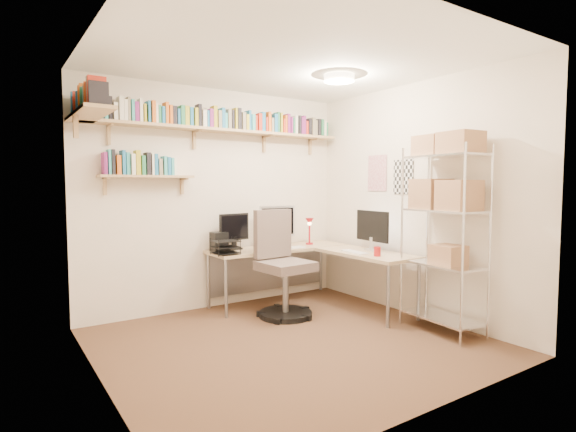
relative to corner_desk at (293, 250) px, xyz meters
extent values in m
plane|color=#49331F|center=(-0.69, -0.99, -0.66)|extent=(3.20, 3.20, 0.00)
cube|color=beige|center=(-0.69, 0.51, 0.59)|extent=(3.20, 0.04, 2.50)
cube|color=beige|center=(-2.29, -0.99, 0.59)|extent=(0.04, 3.00, 2.50)
cube|color=beige|center=(0.91, -0.99, 0.59)|extent=(0.04, 3.00, 2.50)
cube|color=beige|center=(-0.69, -2.49, 0.59)|extent=(3.20, 0.04, 2.50)
cube|color=white|center=(-0.69, -0.99, 1.84)|extent=(3.20, 3.00, 0.04)
cube|color=silver|center=(0.90, -0.44, 0.89)|extent=(0.01, 0.30, 0.42)
cube|color=silver|center=(0.90, -0.84, 0.84)|extent=(0.01, 0.28, 0.38)
cylinder|color=#FFEAC6|center=(0.01, -0.79, 1.80)|extent=(0.30, 0.30, 0.06)
cube|color=tan|center=(-0.69, 0.38, 1.36)|extent=(3.05, 0.25, 0.03)
cube|color=tan|center=(-2.17, -0.04, 1.36)|extent=(0.25, 1.00, 0.03)
cube|color=tan|center=(-1.54, 0.41, 0.84)|extent=(0.95, 0.20, 0.02)
cube|color=tan|center=(-1.89, 0.45, 1.29)|extent=(0.03, 0.20, 0.20)
cube|color=tan|center=(-0.99, 0.45, 1.29)|extent=(0.03, 0.20, 0.20)
cube|color=tan|center=(-0.09, 0.45, 1.29)|extent=(0.03, 0.20, 0.20)
cube|color=tan|center=(0.61, 0.45, 1.29)|extent=(0.03, 0.20, 0.20)
cube|color=teal|center=(-2.15, 0.38, 1.47)|extent=(0.04, 0.13, 0.20)
cube|color=#28784B|center=(-2.10, 0.38, 1.47)|extent=(0.04, 0.13, 0.18)
cube|color=gold|center=(-2.06, 0.38, 1.46)|extent=(0.04, 0.13, 0.18)
cube|color=#D76019|center=(-2.02, 0.38, 1.47)|extent=(0.02, 0.14, 0.20)
cube|color=#1F6CA2|center=(-1.99, 0.38, 1.46)|extent=(0.03, 0.11, 0.18)
cube|color=teal|center=(-1.94, 0.38, 1.47)|extent=(0.03, 0.13, 0.19)
cube|color=black|center=(-1.90, 0.38, 1.49)|extent=(0.03, 0.12, 0.23)
cube|color=silver|center=(-1.86, 0.38, 1.46)|extent=(0.04, 0.15, 0.17)
cube|color=silver|center=(-1.80, 0.38, 1.49)|extent=(0.04, 0.15, 0.24)
cube|color=silver|center=(-1.76, 0.38, 1.48)|extent=(0.03, 0.15, 0.21)
cube|color=gray|center=(-1.73, 0.38, 1.49)|extent=(0.02, 0.14, 0.24)
cube|color=teal|center=(-1.69, 0.38, 1.49)|extent=(0.03, 0.12, 0.22)
cube|color=#7C216A|center=(-1.65, 0.38, 1.48)|extent=(0.04, 0.11, 0.20)
cube|color=silver|center=(-1.61, 0.38, 1.50)|extent=(0.03, 0.12, 0.24)
cube|color=gold|center=(-1.57, 0.38, 1.47)|extent=(0.02, 0.12, 0.19)
cube|color=#1F6CA2|center=(-1.53, 0.38, 1.49)|extent=(0.02, 0.14, 0.22)
cube|color=#D76019|center=(-1.49, 0.38, 1.49)|extent=(0.04, 0.15, 0.23)
cube|color=silver|center=(-1.45, 0.38, 1.48)|extent=(0.02, 0.13, 0.21)
cube|color=#28784B|center=(-1.42, 0.38, 1.47)|extent=(0.03, 0.13, 0.19)
cube|color=#1F6CA2|center=(-1.39, 0.38, 1.46)|extent=(0.03, 0.14, 0.18)
cube|color=#D76019|center=(-1.34, 0.38, 1.49)|extent=(0.03, 0.12, 0.23)
cube|color=#D76019|center=(-1.30, 0.38, 1.48)|extent=(0.03, 0.13, 0.20)
cube|color=black|center=(-1.26, 0.38, 1.47)|extent=(0.04, 0.12, 0.20)
cube|color=#1F6CA2|center=(-1.22, 0.38, 1.46)|extent=(0.03, 0.12, 0.17)
cube|color=#28784B|center=(-1.18, 0.38, 1.48)|extent=(0.04, 0.13, 0.21)
cube|color=gold|center=(-1.13, 0.38, 1.48)|extent=(0.04, 0.12, 0.21)
cube|color=#1F6CA2|center=(-1.08, 0.38, 1.48)|extent=(0.04, 0.11, 0.20)
cube|color=gold|center=(-1.03, 0.38, 1.47)|extent=(0.04, 0.14, 0.20)
cube|color=black|center=(-0.98, 0.38, 1.50)|extent=(0.04, 0.11, 0.25)
cube|color=silver|center=(-0.93, 0.38, 1.47)|extent=(0.04, 0.14, 0.19)
cube|color=#1F6CA2|center=(-0.89, 0.38, 1.47)|extent=(0.02, 0.13, 0.18)
cube|color=#7C216A|center=(-0.85, 0.38, 1.48)|extent=(0.04, 0.14, 0.20)
cube|color=gold|center=(-0.80, 0.38, 1.50)|extent=(0.04, 0.11, 0.24)
cube|color=gray|center=(-0.75, 0.38, 1.47)|extent=(0.04, 0.14, 0.20)
cube|color=#1F6CA2|center=(-0.71, 0.38, 1.49)|extent=(0.04, 0.14, 0.23)
cube|color=teal|center=(-0.67, 0.38, 1.46)|extent=(0.03, 0.12, 0.18)
cube|color=gray|center=(-0.63, 0.38, 1.49)|extent=(0.04, 0.13, 0.22)
cube|color=black|center=(-0.59, 0.38, 1.48)|extent=(0.03, 0.12, 0.22)
cube|color=gold|center=(-0.55, 0.38, 1.50)|extent=(0.02, 0.15, 0.24)
cube|color=black|center=(-0.51, 0.38, 1.50)|extent=(0.04, 0.12, 0.25)
cube|color=gray|center=(-0.45, 0.38, 1.48)|extent=(0.04, 0.15, 0.20)
cube|color=gold|center=(-0.41, 0.38, 1.47)|extent=(0.03, 0.15, 0.18)
cube|color=#1F6CA2|center=(-0.37, 0.38, 1.49)|extent=(0.03, 0.13, 0.23)
cube|color=teal|center=(-0.32, 0.38, 1.47)|extent=(0.04, 0.12, 0.19)
cube|color=red|center=(-0.29, 0.38, 1.47)|extent=(0.02, 0.12, 0.18)
cube|color=red|center=(-0.24, 0.38, 1.48)|extent=(0.04, 0.14, 0.21)
cube|color=#1F6CA2|center=(-0.19, 0.38, 1.49)|extent=(0.04, 0.12, 0.23)
cube|color=red|center=(-0.15, 0.38, 1.46)|extent=(0.03, 0.13, 0.17)
cube|color=#D76019|center=(-0.11, 0.38, 1.49)|extent=(0.04, 0.14, 0.24)
cube|color=gray|center=(-0.07, 0.38, 1.46)|extent=(0.03, 0.14, 0.17)
cube|color=#1F6CA2|center=(-0.02, 0.38, 1.49)|extent=(0.04, 0.15, 0.22)
cube|color=#28784B|center=(0.02, 0.38, 1.50)|extent=(0.03, 0.11, 0.25)
cube|color=gold|center=(0.06, 0.38, 1.50)|extent=(0.03, 0.13, 0.24)
cube|color=red|center=(0.09, 0.38, 1.46)|extent=(0.03, 0.14, 0.17)
cube|color=#D76019|center=(0.13, 0.38, 1.48)|extent=(0.03, 0.12, 0.22)
cube|color=#7C216A|center=(0.16, 0.38, 1.49)|extent=(0.04, 0.14, 0.24)
cube|color=#7C216A|center=(0.21, 0.38, 1.48)|extent=(0.03, 0.15, 0.21)
cube|color=#28784B|center=(0.25, 0.38, 1.48)|extent=(0.02, 0.12, 0.20)
cube|color=silver|center=(0.28, 0.38, 1.49)|extent=(0.04, 0.11, 0.23)
cube|color=black|center=(0.33, 0.38, 1.49)|extent=(0.03, 0.14, 0.23)
cube|color=#7C216A|center=(0.37, 0.38, 1.48)|extent=(0.03, 0.14, 0.22)
cube|color=#7C216A|center=(0.41, 0.38, 1.49)|extent=(0.04, 0.11, 0.24)
cube|color=red|center=(0.45, 0.38, 1.46)|extent=(0.03, 0.11, 0.18)
cube|color=black|center=(0.50, 0.38, 1.48)|extent=(0.04, 0.11, 0.21)
cube|color=gray|center=(0.55, 0.38, 1.49)|extent=(0.04, 0.14, 0.23)
cube|color=gray|center=(0.59, 0.38, 1.47)|extent=(0.03, 0.12, 0.20)
cube|color=black|center=(0.64, 0.38, 1.48)|extent=(0.04, 0.12, 0.22)
cube|color=#28784B|center=(0.69, 0.38, 1.48)|extent=(0.04, 0.12, 0.22)
cube|color=silver|center=(0.73, 0.38, 1.47)|extent=(0.03, 0.13, 0.20)
cube|color=#28784B|center=(0.76, 0.38, 1.47)|extent=(0.02, 0.13, 0.18)
cube|color=black|center=(-2.17, -0.47, 1.47)|extent=(0.15, 0.04, 0.18)
cube|color=red|center=(-2.17, -0.41, 1.49)|extent=(0.14, 0.04, 0.23)
cube|color=gray|center=(-2.17, -0.36, 1.49)|extent=(0.14, 0.04, 0.24)
cube|color=#28784B|center=(-2.17, -0.31, 1.50)|extent=(0.11, 0.04, 0.24)
cube|color=red|center=(-2.17, -0.27, 1.48)|extent=(0.12, 0.02, 0.21)
cube|color=#D76019|center=(-2.17, -0.23, 1.48)|extent=(0.13, 0.04, 0.22)
cube|color=gray|center=(-2.17, -0.18, 1.48)|extent=(0.12, 0.04, 0.21)
cube|color=teal|center=(-2.17, -0.12, 1.48)|extent=(0.12, 0.04, 0.20)
cube|color=#28784B|center=(-2.17, -0.08, 1.47)|extent=(0.14, 0.03, 0.20)
cube|color=teal|center=(-2.17, -0.04, 1.48)|extent=(0.12, 0.03, 0.21)
cube|color=#D76019|center=(-2.17, 0.00, 1.50)|extent=(0.13, 0.03, 0.25)
cube|color=#D76019|center=(-2.17, 0.04, 1.49)|extent=(0.14, 0.03, 0.24)
cube|color=#1F6CA2|center=(-2.17, 0.09, 1.48)|extent=(0.12, 0.03, 0.20)
cube|color=#1F6CA2|center=(-2.17, 0.13, 1.48)|extent=(0.15, 0.04, 0.20)
cube|color=#D76019|center=(-2.17, 0.17, 1.46)|extent=(0.13, 0.03, 0.17)
cube|color=silver|center=(-2.17, 0.21, 1.47)|extent=(0.11, 0.03, 0.20)
cube|color=red|center=(-2.17, 0.26, 1.49)|extent=(0.15, 0.04, 0.22)
cube|color=#1F6CA2|center=(-2.17, 0.30, 1.46)|extent=(0.14, 0.02, 0.17)
cube|color=black|center=(-2.17, 0.33, 1.47)|extent=(0.14, 0.02, 0.19)
cube|color=#1F6CA2|center=(-2.17, 0.38, 1.49)|extent=(0.15, 0.04, 0.24)
cube|color=#7C216A|center=(-1.96, 0.41, 0.96)|extent=(0.03, 0.14, 0.22)
cube|color=teal|center=(-1.92, 0.41, 0.97)|extent=(0.03, 0.12, 0.24)
cube|color=black|center=(-1.88, 0.41, 0.98)|extent=(0.03, 0.13, 0.25)
cube|color=#D76019|center=(-1.83, 0.41, 0.95)|extent=(0.04, 0.14, 0.19)
cube|color=#1F6CA2|center=(-1.78, 0.41, 0.97)|extent=(0.03, 0.14, 0.24)
cube|color=teal|center=(-1.74, 0.41, 0.96)|extent=(0.03, 0.11, 0.22)
cube|color=silver|center=(-1.69, 0.41, 0.96)|extent=(0.04, 0.15, 0.21)
cube|color=gold|center=(-1.64, 0.41, 0.98)|extent=(0.04, 0.12, 0.25)
cube|color=#28784B|center=(-1.59, 0.41, 0.95)|extent=(0.04, 0.12, 0.20)
cube|color=black|center=(-1.54, 0.41, 0.97)|extent=(0.04, 0.14, 0.23)
cube|color=silver|center=(-1.49, 0.41, 0.96)|extent=(0.02, 0.13, 0.22)
cube|color=#1F6CA2|center=(-1.46, 0.41, 0.96)|extent=(0.03, 0.11, 0.22)
cube|color=gray|center=(-1.41, 0.41, 0.94)|extent=(0.04, 0.11, 0.17)
cube|color=teal|center=(-1.37, 0.41, 0.95)|extent=(0.03, 0.13, 0.20)
cube|color=#1F6CA2|center=(-1.33, 0.41, 0.95)|extent=(0.03, 0.14, 0.19)
cube|color=teal|center=(-1.29, 0.41, 0.94)|extent=(0.03, 0.15, 0.18)
cube|color=silver|center=(-1.26, 0.41, 0.95)|extent=(0.02, 0.11, 0.19)
cube|color=tan|center=(-0.04, 0.23, -0.01)|extent=(1.72, 0.54, 0.04)
cube|color=tan|center=(0.55, -0.65, -0.01)|extent=(0.54, 1.18, 0.04)
cylinder|color=gray|center=(-0.86, 0.00, -0.34)|extent=(0.04, 0.04, 0.63)
cylinder|color=gray|center=(-0.86, 0.45, -0.34)|extent=(0.04, 0.04, 0.63)
cylinder|color=gray|center=(0.77, 0.45, -0.34)|extent=(0.04, 0.04, 0.63)
cylinder|color=gray|center=(0.32, -1.19, -0.34)|extent=(0.04, 0.04, 0.63)
cylinder|color=gray|center=(0.77, -1.19, -0.34)|extent=(0.04, 0.04, 0.63)
cube|color=gray|center=(-0.04, 0.46, -0.30)|extent=(1.63, 0.02, 0.50)
cube|color=silver|center=(0.00, 0.34, 0.31)|extent=(0.50, 0.03, 0.38)
cube|color=black|center=(0.00, 0.32, 0.31)|extent=(0.45, 0.00, 0.33)
cube|color=black|center=(-0.58, 0.34, 0.27)|extent=(0.40, 0.03, 0.31)
cube|color=black|center=(0.67, -0.60, 0.29)|extent=(0.03, 0.52, 0.34)
cube|color=white|center=(0.65, -0.60, 0.29)|extent=(0.00, 0.47, 0.29)
cube|color=white|center=(0.00, 0.07, 0.02)|extent=(0.38, 0.12, 0.01)
cube|color=white|center=(0.41, -0.60, 0.02)|extent=(0.12, 0.36, 0.01)
cylinder|color=#AD0E1A|center=(0.41, 0.23, 0.02)|extent=(0.09, 0.09, 0.02)
cylinder|color=#AD0E1A|center=(0.41, 0.23, 0.15)|extent=(0.02, 0.02, 0.25)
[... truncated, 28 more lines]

